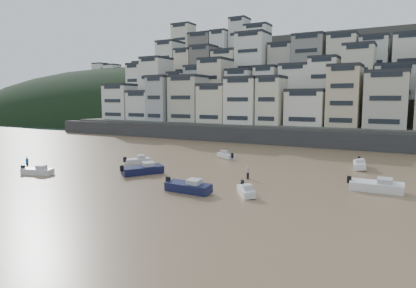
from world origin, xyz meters
The scene contains 14 objects.
sea_strip centered at (-110.00, 145.00, 0.01)m, with size 340.00×340.00×0.00m, color #40545B.
harbor_wall centered at (10.00, 65.00, 1.75)m, with size 140.00×3.00×3.50m, color #38383A.
hillside centered at (14.73, 104.84, 13.01)m, with size 141.04×66.00×50.00m.
headland centered at (-95.00, 135.00, 0.02)m, with size 216.00×135.00×53.33m.
boat_c centered at (1.86, 24.72, 0.83)m, with size 6.11×2.00×1.67m, color #14173E, non-canonical shape.
boat_a centered at (12.45, 19.45, 0.79)m, with size 5.81×1.90×1.58m, color #14193F, non-canonical shape.
boat_d centered at (30.38, 29.77, 0.82)m, with size 6.00×1.96×1.64m, color white, non-canonical shape.
boat_f centered at (-4.44, 31.15, 0.59)m, with size 4.36×1.43×1.19m, color silver, non-canonical shape.
boat_j centered at (-10.49, 17.66, 0.64)m, with size 4.71×1.54×1.28m, color silver, non-canonical shape.
boat_i centered at (26.94, 43.53, 0.75)m, with size 5.48×1.79×1.49m, color white, non-canonical shape.
boat_h centered at (5.58, 42.44, 0.62)m, with size 4.54×1.49×1.24m, color silver, non-canonical shape.
boat_b centered at (18.42, 21.51, 0.58)m, with size 4.28×1.40×1.17m, color silver, non-canonical shape.
person_blue centered at (-15.64, 19.77, 0.87)m, with size 0.44×0.44×1.74m, color blue, non-canonical shape.
person_pink centered at (15.43, 29.00, 0.87)m, with size 0.44×0.44×1.74m, color #CC9096, non-canonical shape.
Camera 1 is at (33.64, -14.01, 10.15)m, focal length 32.00 mm.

